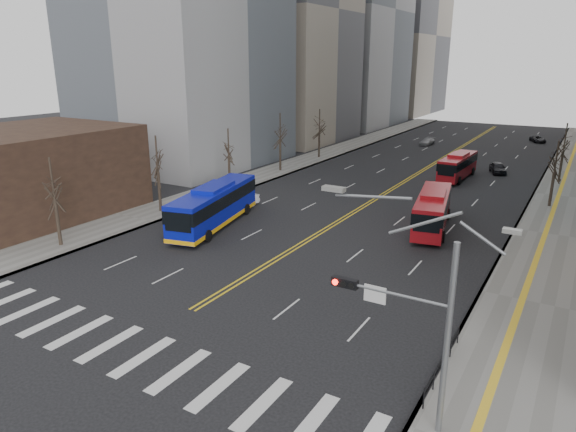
% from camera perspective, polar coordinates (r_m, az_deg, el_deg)
% --- Properties ---
extents(ground, '(220.00, 220.00, 0.00)m').
position_cam_1_polar(ground, '(28.04, -17.53, -14.02)').
color(ground, black).
extents(sidewalk_right, '(7.00, 130.00, 0.15)m').
position_cam_1_polar(sidewalk_right, '(62.05, 28.76, 1.83)').
color(sidewalk_right, slate).
rests_on(sidewalk_right, ground).
extents(sidewalk_left, '(5.00, 130.00, 0.15)m').
position_cam_1_polar(sidewalk_left, '(71.33, 0.49, 5.69)').
color(sidewalk_left, slate).
rests_on(sidewalk_left, ground).
extents(crosswalk, '(26.70, 4.00, 0.01)m').
position_cam_1_polar(crosswalk, '(28.04, -17.53, -14.01)').
color(crosswalk, silver).
rests_on(crosswalk, ground).
extents(centerline, '(0.55, 100.00, 0.01)m').
position_cam_1_polar(centerline, '(74.22, 15.62, 5.45)').
color(centerline, gold).
rests_on(centerline, ground).
extents(storefront, '(14.00, 18.00, 8.00)m').
position_cam_1_polar(storefront, '(53.39, -27.31, 4.23)').
color(storefront, black).
rests_on(storefront, ground).
extents(signal_mast, '(5.37, 0.37, 9.39)m').
position_cam_1_polar(signal_mast, '(20.33, 13.48, -10.50)').
color(signal_mast, gray).
rests_on(signal_mast, ground).
extents(pedestrian_railing, '(0.06, 6.06, 1.02)m').
position_cam_1_polar(pedestrian_railing, '(25.59, 16.85, -15.03)').
color(pedestrian_railing, black).
rests_on(pedestrian_railing, sidewalk_right).
extents(street_trees, '(35.20, 47.20, 7.60)m').
position_cam_1_polar(street_trees, '(57.04, 3.33, 7.69)').
color(street_trees, black).
rests_on(street_trees, ground).
extents(blue_bus, '(5.38, 12.92, 3.67)m').
position_cam_1_polar(blue_bus, '(45.31, -8.18, 1.26)').
color(blue_bus, '#0B14AB').
rests_on(blue_bus, ground).
extents(red_bus_near, '(4.30, 10.71, 3.33)m').
position_cam_1_polar(red_bus_near, '(45.73, 15.77, 0.85)').
color(red_bus_near, '#A41119').
rests_on(red_bus_near, ground).
extents(red_bus_far, '(2.79, 9.91, 3.15)m').
position_cam_1_polar(red_bus_far, '(66.34, 18.34, 5.45)').
color(red_bus_far, '#A41119').
rests_on(red_bus_far, ground).
extents(car_white, '(2.65, 4.95, 1.55)m').
position_cam_1_polar(car_white, '(50.85, -5.70, 1.75)').
color(car_white, white).
rests_on(car_white, ground).
extents(car_dark_mid, '(2.95, 4.39, 1.39)m').
position_cam_1_polar(car_dark_mid, '(71.65, 22.29, 4.97)').
color(car_dark_mid, black).
rests_on(car_dark_mid, ground).
extents(car_silver, '(1.96, 4.21, 1.19)m').
position_cam_1_polar(car_silver, '(91.96, 15.20, 7.99)').
color(car_silver, gray).
rests_on(car_silver, ground).
extents(car_dark_far, '(3.32, 4.37, 1.10)m').
position_cam_1_polar(car_dark_far, '(101.99, 26.01, 7.69)').
color(car_dark_far, black).
rests_on(car_dark_far, ground).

